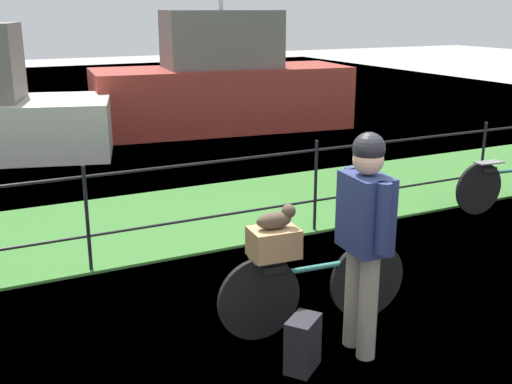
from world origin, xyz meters
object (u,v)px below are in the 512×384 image
Objects in this scene: terrier_dog at (277,218)px; cyclist_person at (365,226)px; bicycle_parked at (508,183)px; wooden_crate at (274,242)px; moored_boat_near at (222,86)px; bicycle_main at (313,287)px; backpack_on_paving at (303,344)px.

cyclist_person reaches higher than terrier_dog.
cyclist_person is 4.26m from bicycle_parked.
terrier_dog reaches higher than bicycle_parked.
cyclist_person is (0.47, -0.49, 0.22)m from wooden_crate.
moored_boat_near is at bearing 68.93° from wooden_crate.
bicycle_main is 0.81m from cyclist_person.
terrier_dog is at bearing 132.56° from cyclist_person.
wooden_crate is 0.91× the size of backpack_on_paving.
bicycle_parked is (4.17, 1.49, -0.63)m from terrier_dog.
backpack_on_paving is at bearing -154.62° from bicycle_parked.
backpack_on_paving is at bearing -94.03° from wooden_crate.
backpack_on_paving is 4.68m from bicycle_parked.
moored_boat_near reaches higher than bicycle_parked.
bicycle_parked is at bearing 19.54° from wooden_crate.
bicycle_main is at bearing -164.50° from backpack_on_paving.
terrier_dog is 8.82m from moored_boat_near.
backpack_on_paving is (-0.38, -0.49, -0.16)m from bicycle_main.
wooden_crate is 0.22× the size of bicycle_parked.
wooden_crate reaches higher than backpack_on_paving.
cyclist_person is 0.95m from backpack_on_paving.
bicycle_parked is (4.23, 2.00, 0.15)m from backpack_on_paving.
moored_boat_near is at bearing 69.08° from terrier_dog.
terrier_dog is 4.47m from bicycle_parked.
cyclist_person is at bearing -46.02° from wooden_crate.
wooden_crate reaches higher than bicycle_parked.
bicycle_parked is 0.29× the size of moored_boat_near.
moored_boat_near is (2.70, 8.73, -0.09)m from cyclist_person.
bicycle_parked is at bearing 21.52° from bicycle_main.
cyclist_person reaches higher than bicycle_parked.
terrier_dog is (0.02, -0.00, 0.19)m from wooden_crate.
bicycle_main is 4.10× the size of backpack_on_paving.
bicycle_main is 0.70m from terrier_dog.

